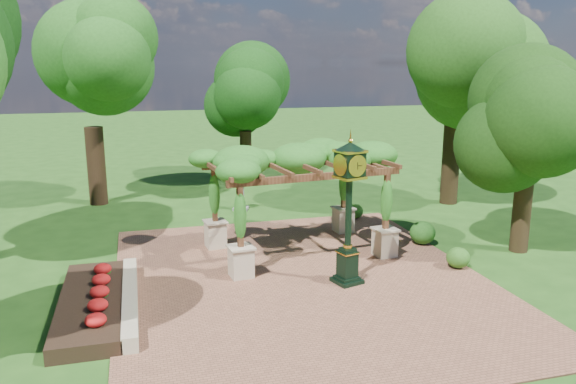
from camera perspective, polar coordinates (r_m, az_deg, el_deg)
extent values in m
plane|color=#1E4714|center=(14.88, 2.58, -10.40)|extent=(120.00, 120.00, 0.00)
cube|color=brown|center=(15.75, 1.46, -8.94)|extent=(10.00, 12.00, 0.04)
cube|color=#C6B793|center=(14.65, -15.75, -10.44)|extent=(0.35, 5.00, 0.40)
cube|color=red|center=(14.71, -19.31, -10.69)|extent=(1.50, 5.00, 0.36)
cube|color=black|center=(15.62, 6.00, -8.93)|extent=(0.86, 0.86, 0.10)
cube|color=black|center=(15.45, 6.04, -7.32)|extent=(0.54, 0.54, 0.78)
cube|color=gold|center=(15.34, 6.07, -6.11)|extent=(0.60, 0.60, 0.03)
cylinder|color=black|center=(15.01, 6.18, -2.05)|extent=(0.21, 0.21, 1.99)
cube|color=black|center=(14.73, 6.30, 2.84)|extent=(0.75, 0.75, 0.61)
cylinder|color=beige|center=(14.48, 7.05, 2.65)|extent=(0.51, 0.17, 0.52)
cone|color=black|center=(14.65, 6.34, 4.67)|extent=(0.96, 0.96, 0.22)
sphere|color=gold|center=(14.63, 6.36, 5.17)|extent=(0.12, 0.12, 0.12)
cube|color=#C6B393|center=(15.88, -4.80, -7.11)|extent=(0.67, 0.67, 0.84)
cube|color=brown|center=(15.47, -4.89, -2.49)|extent=(0.17, 0.17, 1.72)
cube|color=#C6B393|center=(17.72, 9.80, -5.10)|extent=(0.67, 0.67, 0.84)
cube|color=brown|center=(17.36, 9.97, -0.93)|extent=(0.17, 0.17, 1.72)
cube|color=#C6B393|center=(18.43, -7.37, -4.31)|extent=(0.67, 0.67, 0.84)
cube|color=brown|center=(18.08, -7.49, -0.29)|extent=(0.17, 0.17, 1.72)
cube|color=#C6B393|center=(20.04, 5.63, -2.84)|extent=(0.67, 0.67, 0.84)
cube|color=brown|center=(19.72, 5.71, 0.87)|extent=(0.17, 0.17, 1.72)
cube|color=brown|center=(16.06, 3.01, 1.55)|extent=(5.38, 0.75, 0.20)
cube|color=brown|center=(18.59, -0.61, 3.14)|extent=(5.38, 0.75, 0.20)
ellipsoid|color=#25631C|center=(17.27, 1.07, 3.22)|extent=(5.75, 3.95, 0.93)
cube|color=gray|center=(23.20, -4.82, -1.67)|extent=(0.77, 0.77, 0.11)
cylinder|color=gray|center=(23.08, -4.84, -0.49)|extent=(0.39, 0.39, 0.98)
cylinder|color=gray|center=(22.97, -4.87, 0.74)|extent=(0.73, 0.73, 0.05)
ellipsoid|color=#295B1A|center=(17.24, 16.89, -6.40)|extent=(0.77, 0.77, 0.61)
ellipsoid|color=#215317|center=(19.13, 13.50, -4.05)|extent=(1.03, 1.03, 0.76)
ellipsoid|color=#2A5B1A|center=(21.78, 6.80, -1.94)|extent=(0.74, 0.74, 0.58)
cylinder|color=#322013|center=(25.09, -18.90, 2.52)|extent=(0.76, 0.76, 3.30)
ellipsoid|color=#1F5217|center=(24.73, -19.63, 12.26)|extent=(4.20, 4.20, 5.21)
cylinder|color=#342314|center=(28.57, -4.30, 3.64)|extent=(0.59, 0.59, 2.57)
ellipsoid|color=#11380E|center=(28.23, -4.41, 10.29)|extent=(3.98, 3.98, 4.05)
cylinder|color=#2F2112|center=(24.83, 16.22, 3.28)|extent=(0.74, 0.74, 3.88)
ellipsoid|color=#224E16|center=(24.54, 16.97, 14.86)|extent=(4.44, 4.44, 6.12)
cylinder|color=#382716|center=(19.28, 22.63, -2.08)|extent=(0.57, 0.57, 2.45)
ellipsoid|color=#16350D|center=(18.76, 23.47, 7.29)|extent=(3.57, 3.57, 3.87)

